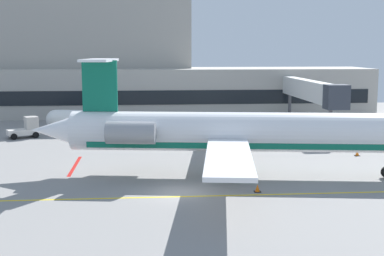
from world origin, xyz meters
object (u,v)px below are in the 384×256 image
regional_jet (243,132)px  pushback_tractor (26,128)px  fuel_tank (73,120)px  baggage_tug (101,132)px

regional_jet → pushback_tractor: regional_jet is taller
regional_jet → fuel_tank: size_ratio=5.19×
regional_jet → baggage_tug: size_ratio=9.85×
regional_jet → fuel_tank: 28.77m
regional_jet → pushback_tractor: (-20.84, 20.47, -2.44)m
pushback_tractor → fuel_tank: bearing=34.8°
pushback_tractor → fuel_tank: size_ratio=0.58×
baggage_tug → fuel_tank: (-3.68, 5.34, 0.63)m
regional_jet → pushback_tractor: 29.32m
regional_jet → baggage_tug: regional_jet is taller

